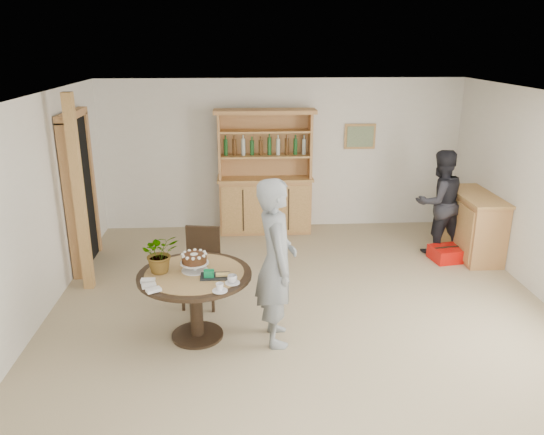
{
  "coord_description": "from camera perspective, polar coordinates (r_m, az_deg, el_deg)",
  "views": [
    {
      "loc": [
        -0.7,
        -5.23,
        3.07
      ],
      "look_at": [
        -0.33,
        0.79,
        1.05
      ],
      "focal_mm": 35.0,
      "sensor_mm": 36.0,
      "label": 1
    }
  ],
  "objects": [
    {
      "name": "birthday_cake",
      "position": [
        5.63,
        -8.36,
        -4.53
      ],
      "size": [
        0.3,
        0.3,
        0.2
      ],
      "color": "white",
      "rests_on": "dining_table"
    },
    {
      "name": "napkins",
      "position": [
        5.4,
        -12.98,
        -7.12
      ],
      "size": [
        0.24,
        0.33,
        0.03
      ],
      "color": "white",
      "rests_on": "dining_table"
    },
    {
      "name": "pine_post",
      "position": [
        6.97,
        -20.04,
        2.25
      ],
      "size": [
        0.12,
        0.12,
        2.5
      ],
      "primitive_type": "cube",
      "color": "tan",
      "rests_on": "ground"
    },
    {
      "name": "coffee_cup_b",
      "position": [
        5.19,
        -5.64,
        -7.54
      ],
      "size": [
        0.15,
        0.15,
        0.08
      ],
      "color": "white",
      "rests_on": "dining_table"
    },
    {
      "name": "sideboard",
      "position": [
        8.41,
        20.85,
        -0.72
      ],
      "size": [
        0.54,
        1.26,
        0.94
      ],
      "color": "#B3874C",
      "rests_on": "ground"
    },
    {
      "name": "teen_boy",
      "position": [
        5.48,
        0.44,
        -4.85
      ],
      "size": [
        0.47,
        0.68,
        1.79
      ],
      "primitive_type": "imported",
      "rotation": [
        0.0,
        0.0,
        1.64
      ],
      "color": "gray",
      "rests_on": "ground"
    },
    {
      "name": "adult_person",
      "position": [
        8.26,
        17.53,
        1.6
      ],
      "size": [
        0.89,
        0.77,
        1.57
      ],
      "primitive_type": "imported",
      "rotation": [
        0.0,
        0.0,
        3.4
      ],
      "color": "black",
      "rests_on": "ground"
    },
    {
      "name": "hutch",
      "position": [
        8.8,
        -0.75,
        2.82
      ],
      "size": [
        1.62,
        0.54,
        2.04
      ],
      "color": "#B3874C",
      "rests_on": "ground"
    },
    {
      "name": "dining_table",
      "position": [
        5.7,
        -8.27,
        -7.3
      ],
      "size": [
        1.2,
        1.2,
        0.76
      ],
      "color": "black",
      "rests_on": "ground"
    },
    {
      "name": "flower_vase",
      "position": [
        5.64,
        -11.95,
        -3.74
      ],
      "size": [
        0.47,
        0.44,
        0.42
      ],
      "primitive_type": "imported",
      "rotation": [
        0.0,
        0.0,
        0.35
      ],
      "color": "#3F7233",
      "rests_on": "dining_table"
    },
    {
      "name": "red_suitcase",
      "position": [
        8.23,
        18.78,
        -3.66
      ],
      "size": [
        0.66,
        0.49,
        0.21
      ],
      "rotation": [
        0.0,
        0.0,
        0.17
      ],
      "color": "red",
      "rests_on": "ground"
    },
    {
      "name": "ground",
      "position": [
        6.1,
        3.65,
        -11.73
      ],
      "size": [
        7.0,
        7.0,
        0.0
      ],
      "primitive_type": "plane",
      "color": "tan",
      "rests_on": "ground"
    },
    {
      "name": "coffee_cup_a",
      "position": [
        5.34,
        -4.29,
        -6.67
      ],
      "size": [
        0.15,
        0.15,
        0.09
      ],
      "color": "white",
      "rests_on": "dining_table"
    },
    {
      "name": "room_shell",
      "position": [
        5.44,
        4.04,
        4.35
      ],
      "size": [
        6.04,
        7.04,
        2.52
      ],
      "color": "white",
      "rests_on": "ground"
    },
    {
      "name": "gift_tray",
      "position": [
        5.5,
        -6.21,
        -6.14
      ],
      "size": [
        0.3,
        0.2,
        0.08
      ],
      "color": "black",
      "rests_on": "dining_table"
    },
    {
      "name": "dining_chair",
      "position": [
        6.48,
        -7.56,
        -4.67
      ],
      "size": [
        0.48,
        0.48,
        0.95
      ],
      "rotation": [
        0.0,
        0.0,
        -0.16
      ],
      "color": "black",
      "rests_on": "ground"
    },
    {
      "name": "doorway",
      "position": [
        7.81,
        -20.01,
        2.83
      ],
      "size": [
        0.13,
        1.1,
        2.18
      ],
      "color": "black",
      "rests_on": "ground"
    }
  ]
}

